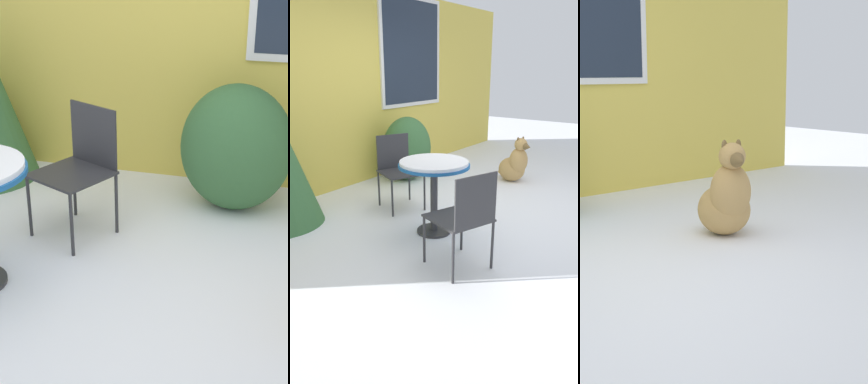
# 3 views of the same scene
# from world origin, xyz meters

# --- Properties ---
(ground_plane) EXTENTS (16.00, 16.00, 0.00)m
(ground_plane) POSITION_xyz_m (0.00, 0.00, 0.00)
(ground_plane) COLOR white
(dog) EXTENTS (0.51, 0.63, 0.71)m
(dog) POSITION_xyz_m (1.28, 0.27, 0.27)
(dog) COLOR tan
(dog) RESTS_ON ground_plane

